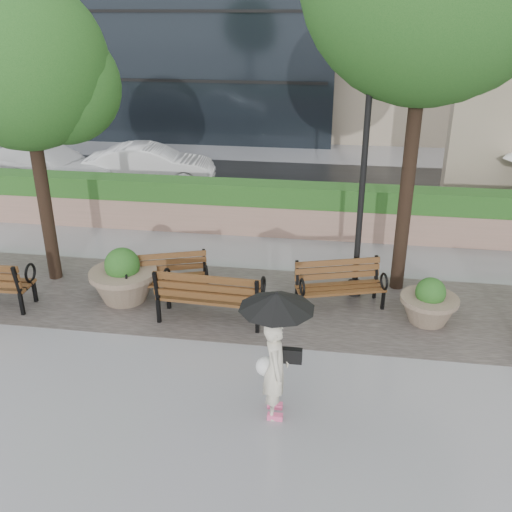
# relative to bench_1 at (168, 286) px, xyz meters

# --- Properties ---
(ground) EXTENTS (100.00, 100.00, 0.00)m
(ground) POSITION_rel_bench_1_xyz_m (1.91, -2.96, -0.27)
(ground) COLOR gray
(ground) RESTS_ON ground
(cobble_strip) EXTENTS (28.00, 3.20, 0.01)m
(cobble_strip) POSITION_rel_bench_1_xyz_m (1.91, 0.04, -0.26)
(cobble_strip) COLOR #383330
(cobble_strip) RESTS_ON ground
(hedge_wall) EXTENTS (24.00, 0.80, 1.35)m
(hedge_wall) POSITION_rel_bench_1_xyz_m (1.91, 4.04, 0.40)
(hedge_wall) COLOR #A17668
(hedge_wall) RESTS_ON ground
(asphalt_street) EXTENTS (40.00, 7.00, 0.00)m
(asphalt_street) POSITION_rel_bench_1_xyz_m (1.91, 8.04, -0.26)
(asphalt_street) COLOR black
(asphalt_street) RESTS_ON ground
(bench_1) EXTENTS (1.78, 1.18, 0.90)m
(bench_1) POSITION_rel_bench_1_xyz_m (0.00, 0.00, 0.00)
(bench_1) COLOR brown
(bench_1) RESTS_ON ground
(bench_2) EXTENTS (2.05, 0.89, 1.08)m
(bench_2) POSITION_rel_bench_1_xyz_m (1.10, -0.80, 0.05)
(bench_2) COLOR brown
(bench_2) RESTS_ON ground
(bench_3) EXTENTS (1.85, 1.17, 0.93)m
(bench_3) POSITION_rel_bench_1_xyz_m (3.51, 0.13, 0.01)
(bench_3) COLOR brown
(bench_3) RESTS_ON ground
(planter_left) EXTENTS (1.36, 1.36, 1.14)m
(planter_left) POSITION_rel_bench_1_xyz_m (-0.84, -0.24, 0.18)
(planter_left) COLOR #7F6B56
(planter_left) RESTS_ON ground
(planter_right) EXTENTS (1.09, 1.09, 0.91)m
(planter_right) POSITION_rel_bench_1_xyz_m (5.19, -0.22, 0.09)
(planter_right) COLOR #7F6B56
(planter_right) RESTS_ON ground
(lamppost) EXTENTS (0.28, 0.28, 4.38)m
(lamppost) POSITION_rel_bench_1_xyz_m (3.82, 0.71, 1.67)
(lamppost) COLOR black
(lamppost) RESTS_ON ground
(tree_0) EXTENTS (3.39, 3.28, 6.16)m
(tree_0) POSITION_rel_bench_1_xyz_m (-2.60, 0.62, 4.13)
(tree_0) COLOR black
(tree_0) RESTS_ON ground
(car_left) EXTENTS (5.29, 3.00, 1.45)m
(car_left) POSITION_rel_bench_1_xyz_m (-6.23, 7.11, 0.46)
(car_left) COLOR silver
(car_left) RESTS_ON ground
(car_right) EXTENTS (4.37, 2.02, 1.39)m
(car_right) POSITION_rel_bench_1_xyz_m (-2.89, 7.72, 0.43)
(car_right) COLOR silver
(car_right) RESTS_ON ground
(pedestrian) EXTENTS (1.07, 1.07, 1.97)m
(pedestrian) POSITION_rel_bench_1_xyz_m (2.63, -3.30, 0.93)
(pedestrian) COLOR #ECE2C7
(pedestrian) RESTS_ON ground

